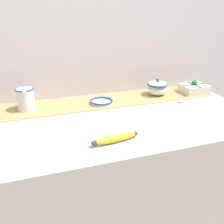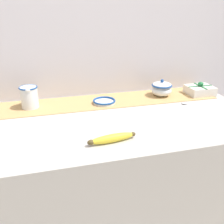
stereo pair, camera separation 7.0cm
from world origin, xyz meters
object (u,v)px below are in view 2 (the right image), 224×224
at_px(sugar_bowl, 162,89).
at_px(spoon, 183,103).
at_px(banana, 112,138).
at_px(gift_box, 200,90).
at_px(small_dish, 104,101).
at_px(cream_pitcher, 29,96).

distance_m(sugar_bowl, spoon, 0.18).
bearing_deg(banana, sugar_bowl, 47.27).
distance_m(banana, gift_box, 0.81).
bearing_deg(banana, small_dish, 81.03).
xyz_separation_m(small_dish, banana, (-0.07, -0.44, 0.00)).
distance_m(spoon, gift_box, 0.23).
distance_m(small_dish, spoon, 0.44).
height_order(sugar_bowl, banana, sugar_bowl).
height_order(sugar_bowl, gift_box, sugar_bowl).
distance_m(cream_pitcher, banana, 0.58).
relative_size(spoon, gift_box, 1.14).
xyz_separation_m(sugar_bowl, banana, (-0.44, -0.47, -0.03)).
relative_size(sugar_bowl, banana, 0.59).
xyz_separation_m(cream_pitcher, gift_box, (1.02, -0.03, -0.04)).
bearing_deg(sugar_bowl, banana, -132.73).
relative_size(cream_pitcher, small_dish, 0.93).
xyz_separation_m(banana, gift_box, (0.68, 0.44, 0.01)).
distance_m(cream_pitcher, sugar_bowl, 0.77).
xyz_separation_m(sugar_bowl, gift_box, (0.25, -0.03, -0.02)).
height_order(cream_pitcher, sugar_bowl, cream_pitcher).
relative_size(small_dish, banana, 0.62).
height_order(small_dish, banana, banana).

